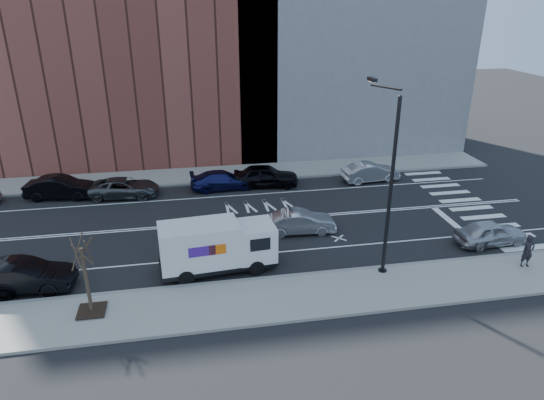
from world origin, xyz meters
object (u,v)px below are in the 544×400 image
object	(u,v)px
far_parked_b	(61,187)
pedestrian	(528,251)
driving_sedan	(300,222)
near_parked_front	(491,233)
fedex_van	(217,246)

from	to	relation	value
far_parked_b	pedestrian	world-z (taller)	pedestrian
driving_sedan	near_parked_front	size ratio (longest dim) A/B	1.02
far_parked_b	near_parked_front	bearing A→B (deg)	-106.90
driving_sedan	near_parked_front	distance (m)	10.81
driving_sedan	pedestrian	bearing A→B (deg)	-117.09
pedestrian	near_parked_front	bearing A→B (deg)	95.06
near_parked_front	pedestrian	bearing A→B (deg)	-179.16
near_parked_front	pedestrian	world-z (taller)	pedestrian
near_parked_front	far_parked_b	bearing A→B (deg)	62.10
far_parked_b	near_parked_front	xyz separation A→B (m)	(25.41, -11.52, -0.08)
fedex_van	far_parked_b	bearing A→B (deg)	125.51
fedex_van	pedestrian	world-z (taller)	fedex_van
far_parked_b	driving_sedan	xyz separation A→B (m)	(15.12, -8.19, -0.09)
driving_sedan	near_parked_front	xyz separation A→B (m)	(10.28, -3.33, 0.01)
pedestrian	fedex_van	bearing A→B (deg)	171.02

